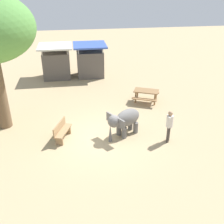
# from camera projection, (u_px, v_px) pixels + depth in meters

# --- Properties ---
(ground_plane) EXTENTS (60.00, 60.00, 0.00)m
(ground_plane) POSITION_uv_depth(u_px,v_px,m) (103.00, 137.00, 13.14)
(ground_plane) COLOR tan
(elephant) EXTENTS (1.86, 1.66, 1.34)m
(elephant) POSITION_uv_depth(u_px,v_px,m) (125.00, 120.00, 12.94)
(elephant) COLOR slate
(elephant) RESTS_ON ground_plane
(person_handler) EXTENTS (0.32, 0.46, 1.62)m
(person_handler) POSITION_uv_depth(u_px,v_px,m) (169.00, 124.00, 12.39)
(person_handler) COLOR #3F3833
(person_handler) RESTS_ON ground_plane
(wooden_bench) EXTENTS (0.87, 1.45, 0.88)m
(wooden_bench) POSITION_uv_depth(u_px,v_px,m) (62.00, 130.00, 12.79)
(wooden_bench) COLOR #9E7A51
(wooden_bench) RESTS_ON ground_plane
(picnic_table_near) EXTENTS (1.98, 1.97, 0.78)m
(picnic_table_near) POSITION_uv_depth(u_px,v_px,m) (146.00, 93.00, 16.55)
(picnic_table_near) COLOR olive
(picnic_table_near) RESTS_ON ground_plane
(market_stall_white) EXTENTS (2.50, 2.50, 2.52)m
(market_stall_white) POSITION_uv_depth(u_px,v_px,m) (57.00, 63.00, 20.37)
(market_stall_white) COLOR #59514C
(market_stall_white) RESTS_ON ground_plane
(market_stall_blue) EXTENTS (2.50, 2.50, 2.52)m
(market_stall_blue) POSITION_uv_depth(u_px,v_px,m) (90.00, 62.00, 20.72)
(market_stall_blue) COLOR #59514C
(market_stall_blue) RESTS_ON ground_plane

